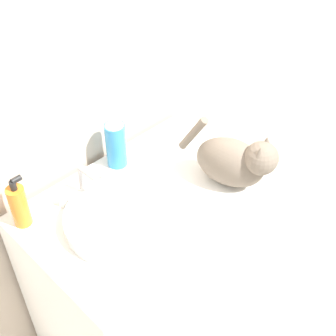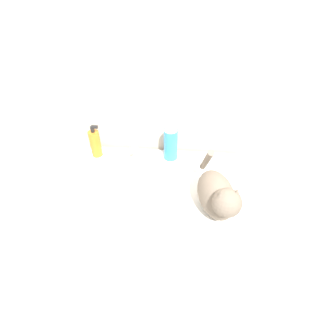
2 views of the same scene
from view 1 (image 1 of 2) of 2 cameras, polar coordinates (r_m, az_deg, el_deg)
The scene contains 7 objects.
wall_back at distance 1.53m, azimuth -10.71°, elevation 13.05°, with size 6.00×0.05×2.50m.
vanity_cabinet at distance 1.89m, azimuth -1.71°, elevation -12.76°, with size 0.84×0.56×0.86m.
sink_basin at distance 1.46m, azimuth -5.76°, elevation -6.08°, with size 0.35×0.35×0.04m.
faucet at distance 1.55m, azimuth -10.21°, elevation -1.70°, with size 0.19×0.10×0.12m.
cat at distance 1.55m, azimuth 8.24°, elevation 0.88°, with size 0.20×0.35×0.23m.
soap_bottle at distance 1.49m, azimuth -17.70°, elevation -4.36°, with size 0.06×0.06×0.18m.
spray_bottle at distance 1.62m, azimuth -6.39°, elevation 3.21°, with size 0.07×0.07×0.20m.
Camera 1 is at (-0.74, -0.55, 1.96)m, focal length 50.00 mm.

